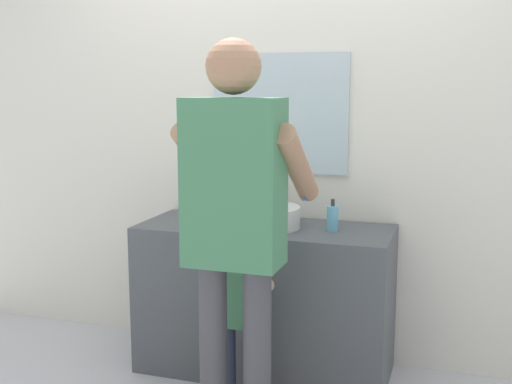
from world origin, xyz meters
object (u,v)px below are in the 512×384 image
(soap_bottle, at_px, (333,218))
(child_toddler, at_px, (240,301))
(adult_parent, at_px, (236,208))
(toothbrush_cup, at_px, (215,211))

(soap_bottle, xyz_separation_m, child_toddler, (-0.36, -0.41, -0.35))
(soap_bottle, relative_size, adult_parent, 0.10)
(toothbrush_cup, bearing_deg, soap_bottle, -4.47)
(toothbrush_cup, bearing_deg, adult_parent, -62.23)
(soap_bottle, bearing_deg, child_toddler, -131.42)
(adult_parent, bearing_deg, toothbrush_cup, 117.77)
(toothbrush_cup, relative_size, soap_bottle, 1.25)
(child_toddler, height_order, adult_parent, adult_parent)
(toothbrush_cup, distance_m, child_toddler, 0.65)
(toothbrush_cup, bearing_deg, child_toddler, -56.19)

